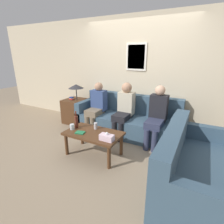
# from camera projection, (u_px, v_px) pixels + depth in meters

# --- Properties ---
(ground_plane) EXTENTS (16.00, 16.00, 0.00)m
(ground_plane) POSITION_uv_depth(u_px,v_px,m) (118.00, 141.00, 3.71)
(ground_plane) COLOR gray
(wall_back) EXTENTS (9.00, 0.08, 2.60)m
(wall_back) POSITION_uv_depth(u_px,v_px,m) (136.00, 75.00, 4.09)
(wall_back) COLOR beige
(wall_back) RESTS_ON ground_plane
(couch_main) EXTENTS (2.31, 0.84, 0.87)m
(couch_main) POSITION_uv_depth(u_px,v_px,m) (127.00, 120.00, 4.04)
(couch_main) COLOR #385166
(couch_main) RESTS_ON ground_plane
(couch_side) EXTENTS (0.84, 1.69, 0.87)m
(couch_side) POSITION_uv_depth(u_px,v_px,m) (191.00, 170.00, 2.32)
(couch_side) COLOR #385166
(couch_side) RESTS_ON ground_plane
(coffee_table) EXTENTS (1.01, 0.58, 0.44)m
(coffee_table) POSITION_uv_depth(u_px,v_px,m) (94.00, 136.00, 3.12)
(coffee_table) COLOR #4C2D19
(coffee_table) RESTS_ON ground_plane
(side_table_with_lamp) EXTENTS (0.55, 0.55, 1.03)m
(side_table_with_lamp) POSITION_uv_depth(u_px,v_px,m) (76.00, 109.00, 4.65)
(side_table_with_lamp) COLOR #4C2D19
(side_table_with_lamp) RESTS_ON ground_plane
(wine_bottle) EXTENTS (0.07, 0.07, 0.32)m
(wine_bottle) POSITION_uv_depth(u_px,v_px,m) (76.00, 121.00, 3.27)
(wine_bottle) COLOR #562319
(wine_bottle) RESTS_ON coffee_table
(drinking_glass) EXTENTS (0.08, 0.08, 0.10)m
(drinking_glass) POSITION_uv_depth(u_px,v_px,m) (72.00, 127.00, 3.21)
(drinking_glass) COLOR silver
(drinking_glass) RESTS_ON coffee_table
(book_stack) EXTENTS (0.18, 0.15, 0.02)m
(book_stack) POSITION_uv_depth(u_px,v_px,m) (80.00, 133.00, 3.07)
(book_stack) COLOR #237547
(book_stack) RESTS_ON coffee_table
(soda_can) EXTENTS (0.07, 0.07, 0.12)m
(soda_can) POSITION_uv_depth(u_px,v_px,m) (96.00, 126.00, 3.22)
(soda_can) COLOR #BCBCC1
(soda_can) RESTS_ON coffee_table
(tissue_box) EXTENTS (0.23, 0.12, 0.15)m
(tissue_box) POSITION_uv_depth(u_px,v_px,m) (107.00, 137.00, 2.80)
(tissue_box) COLOR silver
(tissue_box) RESTS_ON coffee_table
(person_left) EXTENTS (0.34, 0.58, 1.14)m
(person_left) POSITION_uv_depth(u_px,v_px,m) (97.00, 105.00, 4.10)
(person_left) COLOR #756651
(person_left) RESTS_ON ground_plane
(person_middle) EXTENTS (0.34, 0.61, 1.18)m
(person_middle) POSITION_uv_depth(u_px,v_px,m) (124.00, 108.00, 3.81)
(person_middle) COLOR black
(person_middle) RESTS_ON ground_plane
(person_right) EXTENTS (0.34, 0.63, 1.19)m
(person_right) POSITION_uv_depth(u_px,v_px,m) (157.00, 114.00, 3.45)
(person_right) COLOR #2D334C
(person_right) RESTS_ON ground_plane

